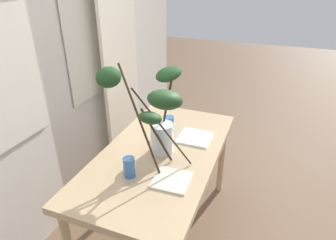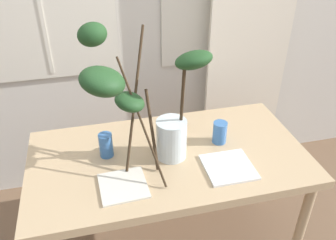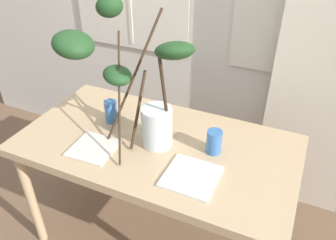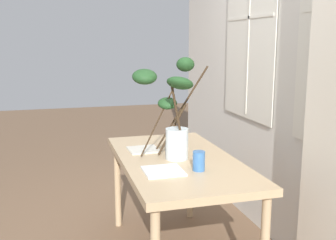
% 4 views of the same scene
% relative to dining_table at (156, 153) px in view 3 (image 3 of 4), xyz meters
% --- Properties ---
extents(ground, '(14.00, 14.00, 0.00)m').
position_rel_dining_table_xyz_m(ground, '(0.00, 0.00, -0.67)').
color(ground, brown).
extents(dining_table, '(1.42, 0.75, 0.74)m').
position_rel_dining_table_xyz_m(dining_table, '(0.00, 0.00, 0.00)').
color(dining_table, tan).
rests_on(dining_table, ground).
extents(vase_with_branches, '(0.63, 0.52, 0.67)m').
position_rel_dining_table_xyz_m(vase_with_branches, '(-0.10, -0.02, 0.41)').
color(vase_with_branches, silver).
rests_on(vase_with_branches, dining_table).
extents(drinking_glass_blue_left, '(0.07, 0.07, 0.13)m').
position_rel_dining_table_xyz_m(drinking_glass_blue_left, '(-0.31, 0.07, 0.14)').
color(drinking_glass_blue_left, '#386BAD').
rests_on(drinking_glass_blue_left, dining_table).
extents(drinking_glass_blue_right, '(0.08, 0.08, 0.12)m').
position_rel_dining_table_xyz_m(drinking_glass_blue_right, '(0.29, 0.05, 0.13)').
color(drinking_glass_blue_right, '#386BAD').
rests_on(drinking_glass_blue_right, dining_table).
extents(plate_square_left, '(0.22, 0.22, 0.01)m').
position_rel_dining_table_xyz_m(plate_square_left, '(-0.26, -0.18, 0.08)').
color(plate_square_left, silver).
rests_on(plate_square_left, dining_table).
extents(plate_square_right, '(0.24, 0.24, 0.01)m').
position_rel_dining_table_xyz_m(plate_square_right, '(0.26, -0.17, 0.08)').
color(plate_square_right, white).
rests_on(plate_square_right, dining_table).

